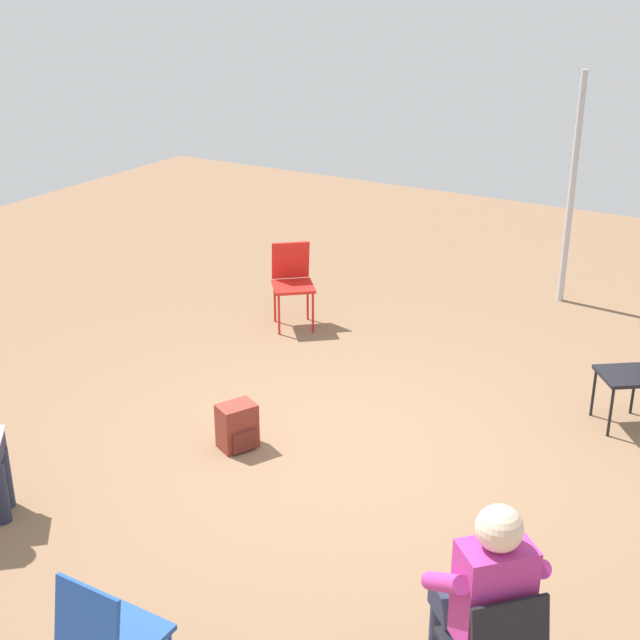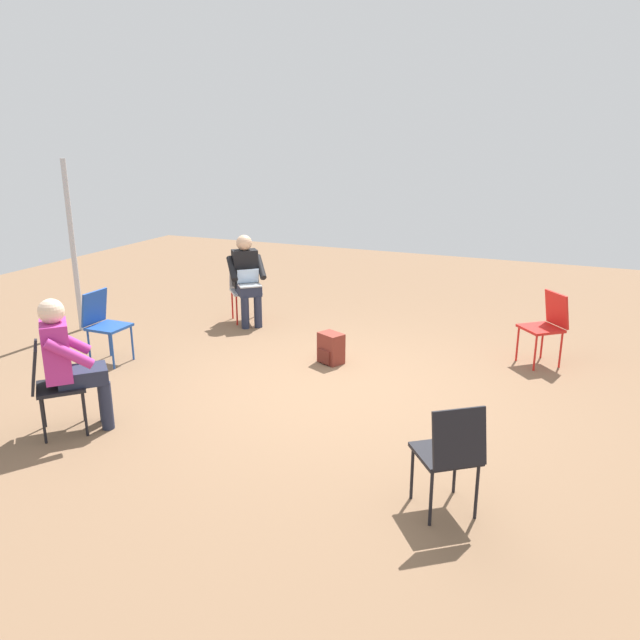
# 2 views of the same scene
# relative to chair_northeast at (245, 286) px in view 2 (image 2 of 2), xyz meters

# --- Properties ---
(ground_plane) EXTENTS (15.79, 15.79, 0.00)m
(ground_plane) POSITION_rel_chair_northeast_xyz_m (-1.86, -2.11, -0.50)
(ground_plane) COLOR brown
(chair_northeast) EXTENTS (0.59, 0.58, 0.85)m
(chair_northeast) POSITION_rel_chair_northeast_xyz_m (0.00, 0.00, 0.00)
(chair_northeast) COLOR #B7B7BC
(chair_northeast) RESTS_ON ground
(chair_southwest) EXTENTS (0.58, 0.57, 0.85)m
(chair_southwest) POSITION_rel_chair_northeast_xyz_m (-3.66, -3.71, 0.00)
(chair_southwest) COLOR black
(chair_southwest) RESTS_ON ground
(chair_north) EXTENTS (0.40, 0.44, 0.85)m
(chair_north) POSITION_rel_chair_northeast_xyz_m (-2.17, 0.64, 0.00)
(chair_north) COLOR #1E4799
(chair_north) RESTS_ON ground
(chair_southeast) EXTENTS (0.58, 0.59, 0.85)m
(chair_southeast) POSITION_rel_chair_northeast_xyz_m (-0.21, -4.10, 0.00)
(chair_southeast) COLOR red
(chair_southeast) RESTS_ON ground
(chair_northwest) EXTENTS (0.59, 0.58, 0.85)m
(chair_northwest) POSITION_rel_chair_northeast_xyz_m (-3.80, -0.22, 0.00)
(chair_northwest) COLOR black
(chair_northwest) RESTS_ON ground
(person_with_laptop) EXTENTS (0.64, 0.63, 1.24)m
(person_with_laptop) POSITION_rel_chair_northeast_xyz_m (-0.13, -0.11, 0.20)
(person_with_laptop) COLOR #23283D
(person_with_laptop) RESTS_ON ground
(person_in_magenta) EXTENTS (0.63, 0.63, 1.24)m
(person_in_magenta) POSITION_rel_chair_northeast_xyz_m (-3.68, -0.34, 0.20)
(person_in_magenta) COLOR #23283D
(person_in_magenta) RESTS_ON ground
(backpack_near_laptop_user) EXTENTS (0.31, 0.34, 0.36)m
(backpack_near_laptop_user) POSITION_rel_chair_northeast_xyz_m (-1.16, -1.81, -0.34)
(backpack_near_laptop_user) COLOR maroon
(backpack_near_laptop_user) RESTS_ON ground
(tent_pole_near) EXTENTS (0.07, 0.07, 2.28)m
(tent_pole_near) POSITION_rel_chair_northeast_xyz_m (-1.31, 1.83, 0.65)
(tent_pole_near) COLOR #B2B2B7
(tent_pole_near) RESTS_ON ground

